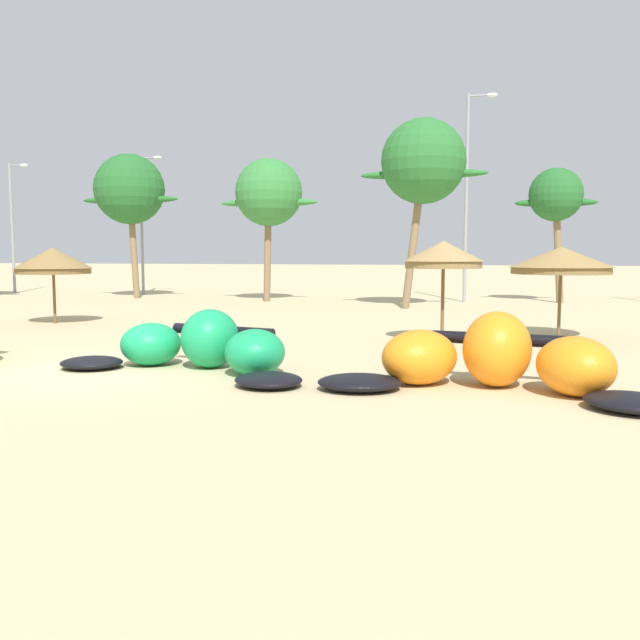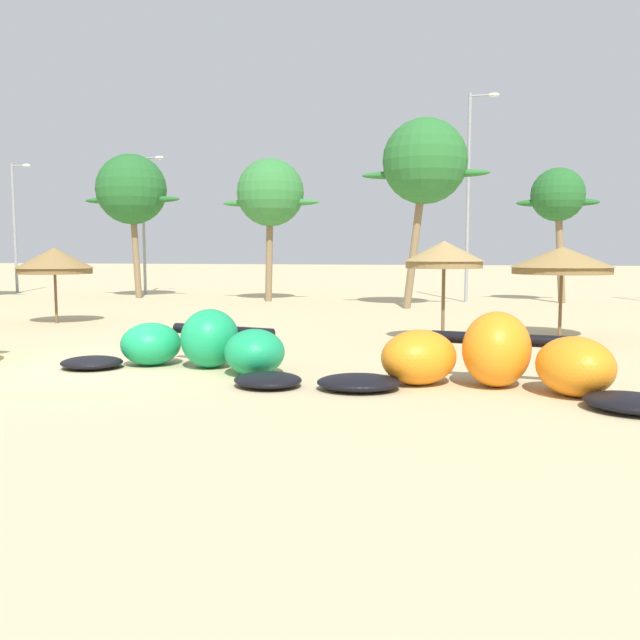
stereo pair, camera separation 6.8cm
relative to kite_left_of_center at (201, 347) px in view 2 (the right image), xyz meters
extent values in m
plane|color=#C6B284|center=(-2.46, -0.28, -0.51)|extent=(260.00, 260.00, 0.00)
ellipsoid|color=black|center=(-2.46, -0.41, -0.38)|extent=(1.52, 1.44, 0.27)
ellipsoid|color=#199E5B|center=(-1.38, 0.30, -0.02)|extent=(1.88, 1.87, 0.98)
ellipsoid|color=#199E5B|center=(0.08, 0.33, 0.15)|extent=(1.55, 1.62, 1.33)
ellipsoid|color=#199E5B|center=(1.37, -0.33, -0.02)|extent=(1.70, 1.75, 0.98)
ellipsoid|color=black|center=(2.04, -1.44, -0.38)|extent=(1.85, 1.82, 0.27)
cylinder|color=black|center=(0.18, 0.80, 0.28)|extent=(2.69, 0.84, 0.25)
cube|color=black|center=(0.05, 0.20, 0.15)|extent=(1.07, 0.70, 0.04)
ellipsoid|color=black|center=(3.81, -1.33, -0.36)|extent=(1.83, 1.61, 0.29)
ellipsoid|color=orange|center=(4.84, -0.50, 0.03)|extent=(2.04, 2.05, 1.08)
ellipsoid|color=orange|center=(6.32, -0.33, 0.22)|extent=(1.50, 1.75, 1.46)
ellipsoid|color=orange|center=(7.69, -0.88, 0.03)|extent=(1.89, 2.01, 1.08)
ellipsoid|color=black|center=(8.48, -1.95, -0.36)|extent=(2.01, 1.89, 0.29)
cylinder|color=black|center=(6.39, 0.22, 0.35)|extent=(2.77, 0.62, 0.25)
cube|color=black|center=(6.30, -0.49, 0.22)|extent=(1.07, 0.70, 0.04)
cylinder|color=brown|center=(-9.29, 7.97, 0.50)|extent=(0.10, 0.10, 2.02)
cone|color=olive|center=(-9.29, 7.97, 1.88)|extent=(2.77, 2.77, 0.75)
cylinder|color=brown|center=(-9.29, 7.97, 1.41)|extent=(2.63, 2.63, 0.20)
cylinder|color=brown|center=(4.85, 5.95, 0.66)|extent=(0.10, 0.10, 2.34)
cone|color=#9E7F4C|center=(4.85, 5.95, 2.12)|extent=(2.29, 2.29, 0.58)
cylinder|color=olive|center=(4.85, 5.95, 1.73)|extent=(2.17, 2.17, 0.20)
cylinder|color=brown|center=(8.20, 7.80, 0.57)|extent=(0.10, 0.10, 2.15)
cone|color=olive|center=(8.20, 7.80, 1.95)|extent=(3.05, 3.05, 0.62)
cylinder|color=olive|center=(8.20, 7.80, 1.54)|extent=(2.89, 2.89, 0.20)
cylinder|color=#7F6647|center=(-13.54, 21.38, 2.56)|extent=(0.66, 0.36, 6.15)
sphere|color=#236028|center=(-13.69, 21.38, 5.63)|extent=(3.94, 3.94, 3.94)
ellipsoid|color=#236028|center=(-15.27, 21.38, 5.04)|extent=(2.75, 0.50, 0.36)
ellipsoid|color=#236028|center=(-12.12, 21.38, 5.04)|extent=(2.75, 0.50, 0.36)
cylinder|color=#7F6647|center=(-5.30, 20.68, 2.35)|extent=(0.51, 0.36, 5.73)
sphere|color=#337A38|center=(-5.22, 20.68, 5.21)|extent=(3.53, 3.53, 3.53)
ellipsoid|color=#337A38|center=(-6.64, 20.68, 4.68)|extent=(2.47, 0.50, 0.36)
ellipsoid|color=#337A38|center=(-3.81, 20.68, 4.68)|extent=(2.47, 0.50, 0.36)
cylinder|color=#7F6647|center=(2.71, 17.93, 2.85)|extent=(1.10, 0.36, 6.71)
sphere|color=#286B2D|center=(3.08, 17.93, 6.21)|extent=(3.87, 3.87, 3.87)
ellipsoid|color=#286B2D|center=(1.53, 17.93, 5.63)|extent=(2.71, 0.50, 0.36)
ellipsoid|color=#286B2D|center=(4.63, 17.93, 5.63)|extent=(2.71, 0.50, 0.36)
cylinder|color=#7F6647|center=(9.50, 23.36, 2.26)|extent=(0.73, 0.36, 5.54)
sphere|color=#236028|center=(9.32, 23.36, 5.02)|extent=(2.72, 2.72, 2.72)
ellipsoid|color=#236028|center=(8.23, 23.36, 4.62)|extent=(1.90, 0.50, 0.36)
ellipsoid|color=#236028|center=(10.40, 23.36, 4.62)|extent=(1.90, 0.50, 0.36)
cylinder|color=gray|center=(-23.56, 24.04, 3.60)|extent=(0.18, 0.18, 8.21)
cylinder|color=gray|center=(-23.04, 24.04, 7.55)|extent=(1.05, 0.10, 0.10)
ellipsoid|color=silver|center=(-22.51, 24.04, 7.55)|extent=(0.56, 0.24, 0.20)
cylinder|color=gray|center=(-14.66, 24.45, 3.71)|extent=(0.18, 0.18, 8.44)
cylinder|color=gray|center=(-14.09, 24.45, 7.78)|extent=(1.15, 0.10, 0.10)
ellipsoid|color=silver|center=(-13.51, 24.45, 7.78)|extent=(0.56, 0.24, 0.20)
cylinder|color=gray|center=(4.85, 22.77, 4.84)|extent=(0.18, 0.18, 10.69)
cylinder|color=gray|center=(5.44, 22.77, 10.04)|extent=(1.18, 0.10, 0.10)
ellipsoid|color=silver|center=(6.03, 22.77, 10.04)|extent=(0.56, 0.24, 0.20)
camera|label=1|loc=(6.16, -13.84, 2.08)|focal=38.35mm
camera|label=2|loc=(6.22, -13.82, 2.08)|focal=38.35mm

